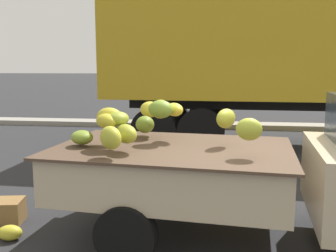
% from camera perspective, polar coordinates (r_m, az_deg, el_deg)
% --- Properties ---
extents(ground, '(220.00, 220.00, 0.00)m').
position_cam_1_polar(ground, '(4.65, 16.79, -17.04)').
color(ground, '#28282B').
extents(curb_strip, '(80.00, 0.80, 0.16)m').
position_cam_1_polar(curb_strip, '(12.80, 10.84, 0.06)').
color(curb_strip, gray).
rests_on(curb_strip, ground).
extents(fallen_banana_bunch_near_tailgate, '(0.30, 0.22, 0.18)m').
position_cam_1_polar(fallen_banana_bunch_near_tailgate, '(4.97, -22.58, -14.52)').
color(fallen_banana_bunch_near_tailgate, gold).
rests_on(fallen_banana_bunch_near_tailgate, ground).
extents(produce_crate, '(0.58, 0.45, 0.30)m').
position_cam_1_polar(produce_crate, '(5.48, -23.58, -11.65)').
color(produce_crate, olive).
rests_on(produce_crate, ground).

